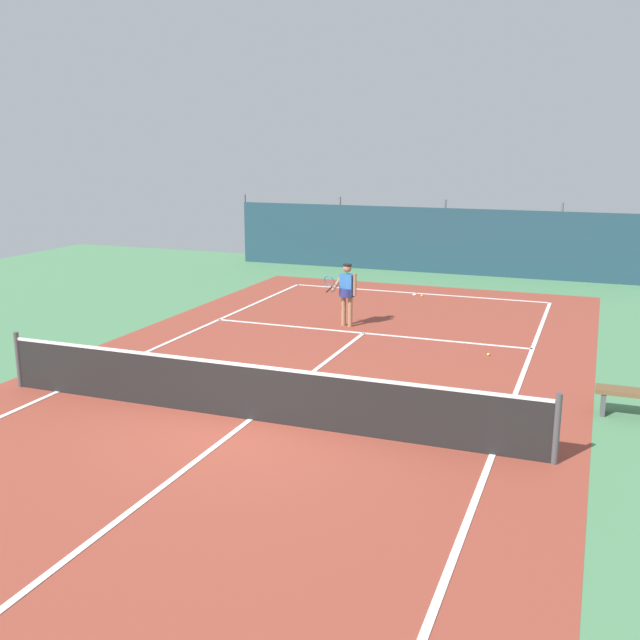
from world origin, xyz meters
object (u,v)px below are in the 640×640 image
(tennis_ball_near_player, at_px, (488,354))
(tennis_ball_midcourt, at_px, (422,296))
(parked_car, at_px, (435,242))
(tennis_player, at_px, (347,290))
(tennis_net, at_px, (250,392))

(tennis_ball_near_player, xyz_separation_m, tennis_ball_midcourt, (-2.94, 5.97, 0.00))
(tennis_ball_near_player, height_order, parked_car, parked_car)
(tennis_player, bearing_deg, tennis_ball_near_player, 171.21)
(tennis_net, height_order, tennis_ball_near_player, tennis_net)
(tennis_player, height_order, parked_car, parked_car)
(tennis_net, height_order, tennis_player, tennis_player)
(tennis_ball_midcourt, bearing_deg, tennis_ball_near_player, -63.76)
(tennis_net, bearing_deg, tennis_player, 95.42)
(tennis_net, bearing_deg, tennis_ball_midcourt, 88.54)
(tennis_ball_near_player, bearing_deg, tennis_ball_midcourt, 116.24)
(tennis_net, bearing_deg, tennis_ball_near_player, 59.48)
(tennis_ball_midcourt, relative_size, parked_car, 0.02)
(tennis_net, xyz_separation_m, tennis_ball_midcourt, (0.29, 11.45, -0.48))
(tennis_net, distance_m, tennis_ball_near_player, 6.38)
(tennis_net, xyz_separation_m, tennis_player, (-0.66, 6.98, 0.45))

